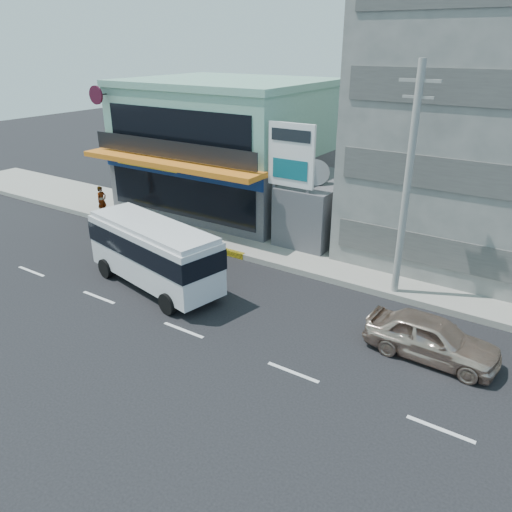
{
  "coord_description": "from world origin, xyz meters",
  "views": [
    {
      "loc": [
        11.8,
        -12.62,
        10.55
      ],
      "look_at": [
        1.11,
        3.56,
        2.2
      ],
      "focal_mm": 35.0,
      "sensor_mm": 36.0,
      "label": 1
    }
  ],
  "objects": [
    {
      "name": "ground",
      "position": [
        0.0,
        0.0,
        0.0
      ],
      "size": [
        120.0,
        120.0,
        0.0
      ],
      "primitive_type": "plane",
      "color": "black",
      "rests_on": "ground"
    },
    {
      "name": "sidewalk",
      "position": [
        5.0,
        9.5,
        0.15
      ],
      "size": [
        70.0,
        5.0,
        0.3
      ],
      "primitive_type": "cube",
      "color": "gray",
      "rests_on": "ground"
    },
    {
      "name": "shop_building",
      "position": [
        -8.0,
        13.95,
        4.0
      ],
      "size": [
        12.4,
        11.7,
        8.0
      ],
      "color": "#424347",
      "rests_on": "ground"
    },
    {
      "name": "gap_structure",
      "position": [
        0.0,
        12.0,
        1.75
      ],
      "size": [
        3.0,
        6.0,
        3.5
      ],
      "primitive_type": "cube",
      "color": "#424347",
      "rests_on": "ground"
    },
    {
      "name": "satellite_dish",
      "position": [
        0.0,
        11.0,
        3.58
      ],
      "size": [
        1.5,
        1.5,
        0.15
      ],
      "primitive_type": "cylinder",
      "color": "slate",
      "rests_on": "gap_structure"
    },
    {
      "name": "billboard",
      "position": [
        -0.5,
        9.2,
        4.93
      ],
      "size": [
        2.6,
        0.18,
        6.9
      ],
      "color": "gray",
      "rests_on": "ground"
    },
    {
      "name": "utility_pole_near",
      "position": [
        6.0,
        7.4,
        5.15
      ],
      "size": [
        1.6,
        0.3,
        10.0
      ],
      "color": "#999993",
      "rests_on": "ground"
    },
    {
      "name": "minibus",
      "position": [
        -3.64,
        2.27,
        1.85
      ],
      "size": [
        7.72,
        3.78,
        3.1
      ],
      "color": "silver",
      "rests_on": "ground"
    },
    {
      "name": "sedan",
      "position": [
        8.65,
        3.55,
        0.8
      ],
      "size": [
        4.76,
        2.03,
        1.61
      ],
      "primitive_type": "imported",
      "rotation": [
        0.0,
        0.0,
        1.54
      ],
      "color": "beige",
      "rests_on": "ground"
    },
    {
      "name": "motorcycle_rider",
      "position": [
        -12.44,
        6.8,
        0.81
      ],
      "size": [
        1.92,
        0.71,
        2.44
      ],
      "color": "#50150B",
      "rests_on": "ground"
    }
  ]
}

